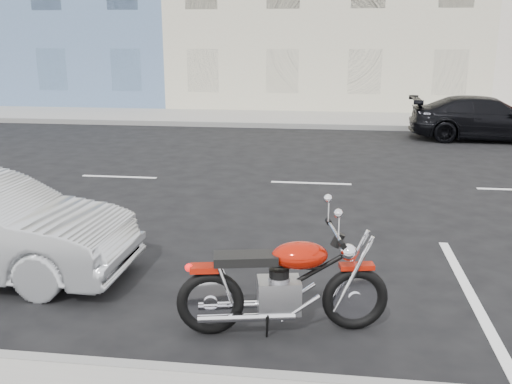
% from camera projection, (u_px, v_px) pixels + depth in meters
% --- Properties ---
extents(ground, '(120.00, 120.00, 0.00)m').
position_uv_depth(ground, '(413.00, 187.00, 11.16)').
color(ground, black).
rests_on(ground, ground).
extents(sidewalk_far, '(80.00, 3.40, 0.15)m').
position_uv_depth(sidewalk_far, '(235.00, 118.00, 20.09)').
color(sidewalk_far, gray).
rests_on(sidewalk_far, ground).
extents(curb_far, '(80.00, 0.12, 0.16)m').
position_uv_depth(curb_far, '(227.00, 125.00, 18.46)').
color(curb_far, gray).
rests_on(curb_far, ground).
extents(motorcycle, '(2.07, 0.78, 1.05)m').
position_uv_depth(motorcycle, '(358.00, 285.00, 5.61)').
color(motorcycle, black).
rests_on(motorcycle, ground).
extents(car_far, '(4.27, 1.86, 1.22)m').
position_uv_depth(car_far, '(486.00, 118.00, 16.04)').
color(car_far, black).
rests_on(car_far, ground).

